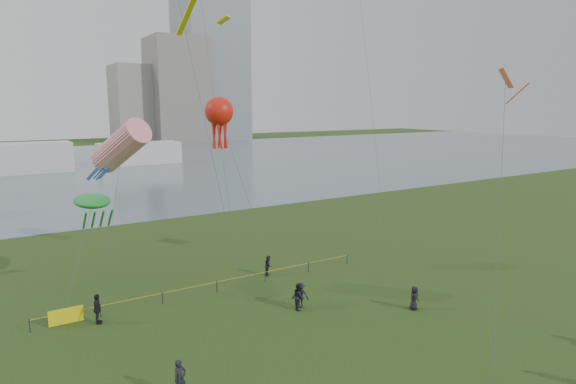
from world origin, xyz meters
TOP-DOWN VIEW (x-y plane):
  - lake at (0.00, 100.00)m, footprint 400.00×120.00m
  - building_mid at (46.00, 162.00)m, footprint 20.00×20.00m
  - building_low at (32.00, 168.00)m, footprint 16.00×18.00m
  - pavilion_left at (-12.00, 95.00)m, footprint 22.00×8.00m
  - pavilion_right at (14.00, 98.00)m, footprint 18.00×7.00m
  - fence at (-8.57, 15.81)m, footprint 24.07×0.07m
  - spectator_a at (0.97, 10.19)m, footprint 1.00×1.07m
  - spectator_b at (1.17, 10.32)m, footprint 1.25×1.25m
  - spectator_c at (-10.77, 14.91)m, footprint 0.80×1.21m
  - spectator_d at (7.38, 6.11)m, footprint 0.87×0.65m
  - spectator_f at (-9.05, 4.84)m, footprint 0.78×0.65m
  - spectator_g at (2.47, 16.89)m, footprint 0.96×0.98m
  - kite_windsock at (-7.98, 18.42)m, footprint 4.30×5.18m
  - kite_creature at (-9.72, 20.49)m, footprint 4.35×7.05m
  - kite_octopus at (-0.05, 20.09)m, footprint 2.24×10.14m
  - kite_delta at (13.24, 4.54)m, footprint 10.13×7.74m

SIDE VIEW (x-z plane):
  - lake at x=0.00m, z-range -0.02..0.06m
  - fence at x=-8.57m, z-range 0.03..1.08m
  - spectator_g at x=2.47m, z-range 0.00..1.59m
  - spectator_d at x=7.38m, z-range 0.00..1.60m
  - spectator_b at x=1.17m, z-range 0.00..1.74m
  - spectator_a at x=0.97m, z-range 0.00..1.77m
  - spectator_f at x=-9.05m, z-range 0.00..1.84m
  - spectator_c at x=-10.77m, z-range 0.00..1.91m
  - pavilion_right at x=14.00m, z-range 0.00..5.00m
  - pavilion_left at x=-12.00m, z-range 0.00..6.00m
  - kite_creature at x=-9.72m, z-range 3.10..10.22m
  - kite_windsock at x=-7.98m, z-range 4.32..16.88m
  - kite_octopus at x=-0.05m, z-range 5.79..19.77m
  - building_low at x=32.00m, z-range 0.00..28.00m
  - kite_delta at x=13.24m, z-range 6.46..22.15m
  - building_mid at x=46.00m, z-range 0.00..38.00m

